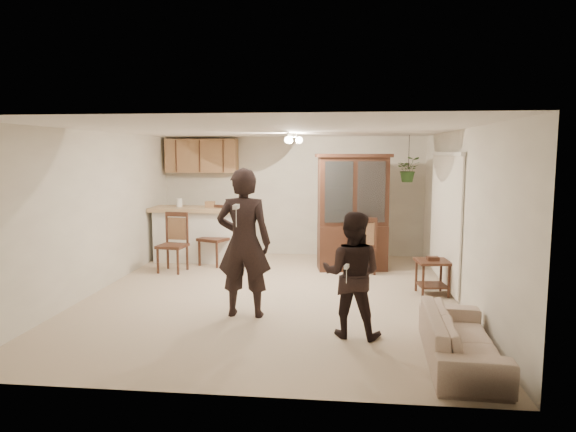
# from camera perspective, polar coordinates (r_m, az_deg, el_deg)

# --- Properties ---
(floor) EXTENTS (6.50, 6.50, 0.00)m
(floor) POSITION_cam_1_polar(r_m,az_deg,el_deg) (7.92, -1.88, -8.83)
(floor) COLOR beige
(floor) RESTS_ON ground
(ceiling) EXTENTS (5.50, 6.50, 0.02)m
(ceiling) POSITION_cam_1_polar(r_m,az_deg,el_deg) (7.63, -1.96, 9.54)
(ceiling) COLOR white
(ceiling) RESTS_ON wall_back
(wall_back) EXTENTS (5.50, 0.02, 2.50)m
(wall_back) POSITION_cam_1_polar(r_m,az_deg,el_deg) (10.89, 0.48, 2.22)
(wall_back) COLOR silver
(wall_back) RESTS_ON ground
(wall_front) EXTENTS (5.50, 0.02, 2.50)m
(wall_front) POSITION_cam_1_polar(r_m,az_deg,el_deg) (4.52, -7.72, -4.74)
(wall_front) COLOR silver
(wall_front) RESTS_ON ground
(wall_left) EXTENTS (0.02, 6.50, 2.50)m
(wall_left) POSITION_cam_1_polar(r_m,az_deg,el_deg) (8.51, -20.58, 0.41)
(wall_left) COLOR silver
(wall_left) RESTS_ON ground
(wall_right) EXTENTS (0.02, 6.50, 2.50)m
(wall_right) POSITION_cam_1_polar(r_m,az_deg,el_deg) (7.78, 18.56, -0.09)
(wall_right) COLOR silver
(wall_right) RESTS_ON ground
(breakfast_bar) EXTENTS (1.60, 0.55, 1.00)m
(breakfast_bar) POSITION_cam_1_polar(r_m,az_deg,el_deg) (10.45, -10.17, -2.24)
(breakfast_bar) COLOR white
(breakfast_bar) RESTS_ON floor
(bar_top) EXTENTS (1.75, 0.70, 0.08)m
(bar_top) POSITION_cam_1_polar(r_m,az_deg,el_deg) (10.38, -10.24, 0.76)
(bar_top) COLOR tan
(bar_top) RESTS_ON breakfast_bar
(upper_cabinets) EXTENTS (1.50, 0.34, 0.70)m
(upper_cabinets) POSITION_cam_1_polar(r_m,az_deg,el_deg) (11.02, -9.55, 6.61)
(upper_cabinets) COLOR olive
(upper_cabinets) RESTS_ON wall_back
(vertical_blinds) EXTENTS (0.06, 2.30, 2.10)m
(vertical_blinds) POSITION_cam_1_polar(r_m,az_deg,el_deg) (8.67, 17.00, -0.33)
(vertical_blinds) COLOR silver
(vertical_blinds) RESTS_ON wall_right
(ceiling_fixture) EXTENTS (0.36, 0.36, 0.20)m
(ceiling_fixture) POSITION_cam_1_polar(r_m,az_deg,el_deg) (8.79, 0.47, 8.57)
(ceiling_fixture) COLOR #FFEABF
(ceiling_fixture) RESTS_ON ceiling
(hanging_plant) EXTENTS (0.43, 0.37, 0.48)m
(hanging_plant) POSITION_cam_1_polar(r_m,az_deg,el_deg) (10.03, 13.24, 5.05)
(hanging_plant) COLOR #2D5221
(hanging_plant) RESTS_ON ceiling
(plant_cord) EXTENTS (0.01, 0.01, 0.65)m
(plant_cord) POSITION_cam_1_polar(r_m,az_deg,el_deg) (10.02, 13.29, 6.91)
(plant_cord) COLOR black
(plant_cord) RESTS_ON ceiling
(sofa) EXTENTS (0.83, 1.91, 0.73)m
(sofa) POSITION_cam_1_polar(r_m,az_deg,el_deg) (5.71, 18.69, -11.72)
(sofa) COLOR beige
(sofa) RESTS_ON floor
(adult) EXTENTS (0.66, 0.43, 1.80)m
(adult) POSITION_cam_1_polar(r_m,az_deg,el_deg) (6.80, -4.92, -3.72)
(adult) COLOR black
(adult) RESTS_ON floor
(child) EXTENTS (0.74, 0.63, 1.35)m
(child) POSITION_cam_1_polar(r_m,az_deg,el_deg) (6.14, 7.10, -7.09)
(child) COLOR black
(child) RESTS_ON floor
(china_hutch) EXTENTS (1.42, 0.72, 2.15)m
(china_hutch) POSITION_cam_1_polar(r_m,az_deg,el_deg) (9.54, 7.18, 0.33)
(china_hutch) COLOR #361F13
(china_hutch) RESTS_ON floor
(side_table) EXTENTS (0.54, 0.54, 0.59)m
(side_table) POSITION_cam_1_polar(r_m,az_deg,el_deg) (8.22, 15.73, -6.51)
(side_table) COLOR #361F13
(side_table) RESTS_ON floor
(chair_bar) EXTENTS (0.53, 0.53, 1.08)m
(chair_bar) POSITION_cam_1_polar(r_m,az_deg,el_deg) (9.63, -12.70, -4.28)
(chair_bar) COLOR #361F13
(chair_bar) RESTS_ON floor
(chair_hutch_left) EXTENTS (0.67, 0.67, 1.15)m
(chair_hutch_left) POSITION_cam_1_polar(r_m,az_deg,el_deg) (10.06, -8.14, -3.57)
(chair_hutch_left) COLOR #361F13
(chair_hutch_left) RESTS_ON floor
(chair_hutch_right) EXTENTS (0.51, 0.51, 1.04)m
(chair_hutch_right) POSITION_cam_1_polar(r_m,az_deg,el_deg) (9.42, 8.28, -4.50)
(chair_hutch_right) COLOR #361F13
(chair_hutch_right) RESTS_ON floor
(controller_adult) EXTENTS (0.05, 0.17, 0.05)m
(controller_adult) POSITION_cam_1_polar(r_m,az_deg,el_deg) (6.27, -5.79, 1.03)
(controller_adult) COLOR white
(controller_adult) RESTS_ON adult
(controller_child) EXTENTS (0.06, 0.13, 0.04)m
(controller_child) POSITION_cam_1_polar(r_m,az_deg,el_deg) (5.75, 6.52, -5.61)
(controller_child) COLOR white
(controller_child) RESTS_ON child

